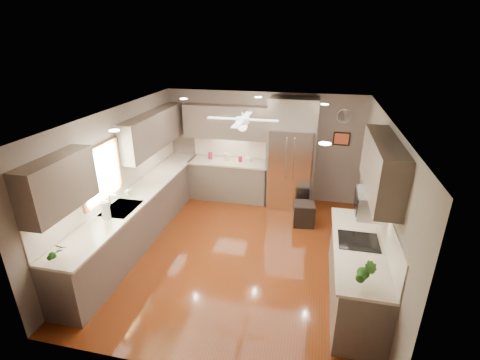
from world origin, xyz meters
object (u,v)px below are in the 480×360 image
at_px(microwave, 371,204).
at_px(canister_c, 226,157).
at_px(canister_d, 240,159).
at_px(potted_plant_right, 366,273).
at_px(canister_a, 210,156).
at_px(stool, 304,214).
at_px(refrigerator, 291,156).
at_px(soap_bottle, 128,191).
at_px(bowl, 248,161).
at_px(potted_plant_left, 56,251).
at_px(paper_towel, 106,210).

bearing_deg(microwave, canister_c, 135.55).
relative_size(canister_c, canister_d, 1.33).
bearing_deg(potted_plant_right, canister_d, 121.42).
xyz_separation_m(canister_a, stool, (2.28, -0.95, -0.78)).
relative_size(potted_plant_right, refrigerator, 0.14).
xyz_separation_m(potted_plant_right, microwave, (0.13, 1.10, 0.37)).
distance_m(canister_d, soap_bottle, 2.74).
xyz_separation_m(canister_c, bowl, (0.50, 0.02, -0.07)).
distance_m(potted_plant_left, potted_plant_right, 3.85).
bearing_deg(stool, microwave, -63.02).
bearing_deg(refrigerator, soap_bottle, -141.60).
distance_m(potted_plant_right, refrigerator, 3.99).
xyz_separation_m(soap_bottle, potted_plant_left, (0.12, -2.02, 0.08)).
bearing_deg(bowl, canister_d, -172.88).
distance_m(canister_d, refrigerator, 1.18).
distance_m(potted_plant_left, bowl, 4.58).
height_order(soap_bottle, potted_plant_right, potted_plant_right).
bearing_deg(canister_d, canister_a, 177.35).
relative_size(canister_a, canister_c, 0.90).
xyz_separation_m(canister_d, stool, (1.55, -0.92, -0.76)).
bearing_deg(paper_towel, canister_a, 76.06).
height_order(canister_c, stool, canister_c).
bearing_deg(canister_d, bowl, 7.12).
xyz_separation_m(canister_c, stool, (1.88, -0.92, -0.79)).
xyz_separation_m(canister_a, potted_plant_right, (3.09, -3.89, 0.09)).
xyz_separation_m(refrigerator, paper_towel, (-2.67, -3.03, -0.11)).
relative_size(potted_plant_left, microwave, 0.58).
distance_m(potted_plant_right, bowl, 4.45).
xyz_separation_m(canister_a, potted_plant_left, (-0.74, -4.29, 0.08)).
relative_size(potted_plant_right, stool, 0.70).
xyz_separation_m(bowl, stool, (1.38, -0.94, -0.73)).
relative_size(potted_plant_right, paper_towel, 1.03).
distance_m(microwave, paper_towel, 4.03).
relative_size(potted_plant_left, bowl, 1.65).
xyz_separation_m(canister_a, microwave, (3.22, -2.79, 0.46)).
bearing_deg(potted_plant_left, canister_c, 74.99).
height_order(potted_plant_right, microwave, microwave).
bearing_deg(bowl, paper_towel, -118.36).
bearing_deg(canister_a, soap_bottle, -110.74).
bearing_deg(soap_bottle, canister_d, 54.55).
bearing_deg(bowl, microwave, -50.16).
relative_size(potted_plant_right, bowl, 1.76).
bearing_deg(soap_bottle, stool, 22.75).
xyz_separation_m(soap_bottle, paper_towel, (0.09, -0.85, 0.06)).
bearing_deg(potted_plant_left, bowl, 69.02).
xyz_separation_m(canister_c, canister_d, (0.33, -0.00, -0.03)).
height_order(bowl, refrigerator, refrigerator).
height_order(potted_plant_right, stool, potted_plant_right).
bearing_deg(soap_bottle, bowl, 52.02).
bearing_deg(refrigerator, bowl, 175.87).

